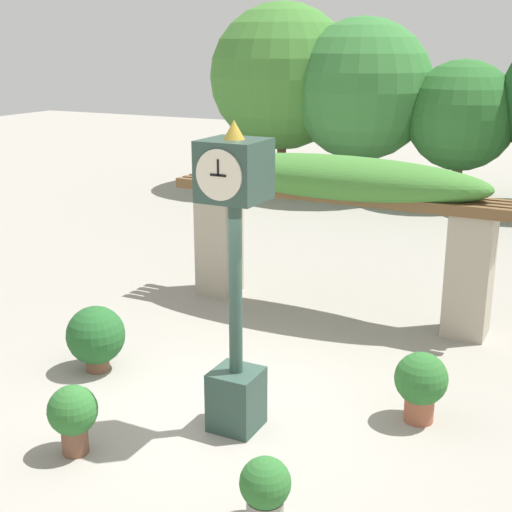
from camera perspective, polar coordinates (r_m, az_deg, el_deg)
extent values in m
plane|color=gray|center=(8.81, -3.01, -12.41)|extent=(60.00, 60.00, 0.00)
cube|color=#2D473D|center=(8.35, -1.58, -11.38)|extent=(0.53, 0.53, 0.71)
cylinder|color=#2D473D|center=(7.81, -1.66, -2.77)|extent=(0.15, 0.15, 1.94)
cylinder|color=gold|center=(7.54, -1.72, 4.34)|extent=(0.24, 0.24, 0.04)
cube|color=#2D473D|center=(7.48, -1.74, 6.89)|extent=(0.64, 0.64, 0.64)
cylinder|color=beige|center=(7.19, -3.00, 6.48)|extent=(0.52, 0.02, 0.52)
cylinder|color=beige|center=(7.76, -0.57, 7.26)|extent=(0.52, 0.02, 0.52)
cube|color=black|center=(7.18, -3.06, 6.47)|extent=(0.18, 0.01, 0.02)
cube|color=black|center=(7.17, -3.07, 7.08)|extent=(0.02, 0.01, 0.16)
cone|color=gold|center=(7.42, -1.77, 10.07)|extent=(0.22, 0.22, 0.20)
cube|color=#A89E89|center=(12.54, -2.97, 1.26)|extent=(0.64, 0.64, 1.91)
cube|color=#A89E89|center=(11.12, 16.72, -1.45)|extent=(0.64, 0.64, 1.91)
cube|color=brown|center=(11.11, 5.86, 4.68)|extent=(5.55, 0.12, 0.16)
cube|color=brown|center=(11.30, 6.25, 4.88)|extent=(5.55, 0.12, 0.16)
cube|color=brown|center=(11.50, 6.63, 5.07)|extent=(5.55, 0.12, 0.16)
cube|color=brown|center=(11.69, 6.99, 5.25)|extent=(5.55, 0.12, 0.16)
ellipsoid|color=#427F33|center=(11.35, 6.48, 6.24)|extent=(4.81, 1.24, 0.70)
cylinder|color=brown|center=(10.04, -12.55, -8.31)|extent=(0.32, 0.32, 0.21)
sphere|color=#235B28|center=(9.88, -12.70, -6.19)|extent=(0.79, 0.79, 0.79)
cylinder|color=brown|center=(8.21, -14.28, -14.06)|extent=(0.29, 0.29, 0.31)
sphere|color=#2D6B2D|center=(8.03, -14.47, -11.86)|extent=(0.54, 0.54, 0.54)
cylinder|color=#9E563D|center=(8.78, 12.91, -11.80)|extent=(0.35, 0.35, 0.31)
sphere|color=#2D6B2D|center=(8.60, 13.07, -9.53)|extent=(0.62, 0.62, 0.62)
cylinder|color=gray|center=(6.99, 0.73, -19.76)|extent=(0.35, 0.35, 0.25)
sphere|color=#2D6B2D|center=(6.82, 0.74, -17.68)|extent=(0.48, 0.48, 0.48)
cylinder|color=brown|center=(22.12, 2.06, 7.89)|extent=(0.28, 0.28, 1.81)
sphere|color=#427F33|center=(21.88, 2.12, 14.14)|extent=(4.30, 4.30, 4.30)
cylinder|color=brown|center=(21.22, 8.26, 7.07)|extent=(0.28, 0.28, 1.61)
sphere|color=#387A38|center=(20.98, 8.51, 13.03)|extent=(4.01, 4.01, 4.01)
cylinder|color=brown|center=(20.64, 15.76, 6.00)|extent=(0.28, 0.28, 1.36)
sphere|color=#2D6B2D|center=(20.41, 16.14, 10.75)|extent=(2.98, 2.98, 2.98)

